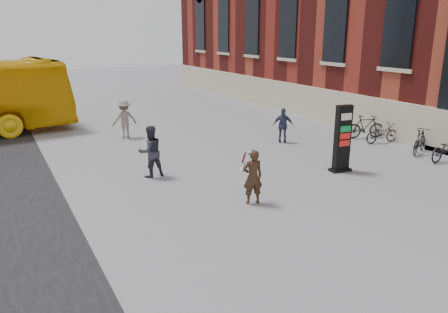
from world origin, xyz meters
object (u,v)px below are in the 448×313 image
pedestrian_b (124,119)px  bike_6 (382,133)px  bike_4 (447,148)px  pedestrian_c (283,125)px  woman (253,176)px  pedestrian_a (150,152)px  bike_7 (365,127)px  bike_5 (420,141)px  info_pylon (342,139)px

pedestrian_b → bike_6: size_ratio=1.06×
bike_4 → pedestrian_c: bearing=31.5°
woman → bike_4: size_ratio=0.87×
pedestrian_a → pedestrian_b: (0.84, 6.02, -0.01)m
woman → bike_7: size_ratio=0.90×
pedestrian_b → bike_5: size_ratio=1.03×
info_pylon → bike_7: bearing=41.9°
pedestrian_b → bike_4: size_ratio=0.95×
pedestrian_c → bike_4: size_ratio=0.83×
woman → pedestrian_b: 9.78m
woman → bike_4: woman is taller
woman → pedestrian_a: bearing=-52.1°
pedestrian_a → bike_6: size_ratio=1.07×
pedestrian_a → bike_4: (10.63, -3.62, -0.40)m
woman → bike_7: woman is taller
bike_6 → bike_5: bearing=-173.4°
info_pylon → bike_6: size_ratio=1.43×
info_pylon → woman: info_pylon is taller
info_pylon → woman: bearing=-160.1°
pedestrian_c → bike_4: bearing=160.9°
bike_6 → bike_7: bike_7 is taller
pedestrian_b → bike_7: 11.22m
woman → bike_4: bearing=-167.1°
pedestrian_b → bike_5: bearing=139.4°
pedestrian_a → bike_7: pedestrian_a is taller
info_pylon → pedestrian_c: size_ratio=1.54×
woman → bike_6: 9.44m
bike_6 → pedestrian_c: bearing=67.1°
info_pylon → bike_4: 4.63m
pedestrian_b → info_pylon: bearing=121.6°
bike_4 → bike_7: bike_7 is taller
pedestrian_a → bike_7: 10.65m
bike_4 → pedestrian_a: bearing=67.1°
bike_4 → bike_5: bike_5 is taller
pedestrian_b → bike_5: 12.92m
pedestrian_a → pedestrian_c: (6.79, 1.73, -0.12)m
pedestrian_c → bike_6: size_ratio=0.93×
info_pylon → woman: size_ratio=1.47×
pedestrian_a → bike_6: (10.63, -0.43, -0.45)m
pedestrian_b → bike_5: pedestrian_b is taller
pedestrian_a → bike_6: bearing=172.8°
pedestrian_b → bike_4: (9.79, -9.64, -0.39)m
pedestrian_b → pedestrian_a: bearing=82.2°
pedestrian_b → bike_7: size_ratio=0.98×
bike_5 → bike_6: 1.97m
bike_7 → info_pylon: bearing=146.3°
info_pylon → bike_4: info_pylon is taller
bike_7 → pedestrian_b: bearing=81.5°
pedestrian_c → bike_7: size_ratio=0.86×
info_pylon → bike_7: (4.48, 3.20, -0.65)m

